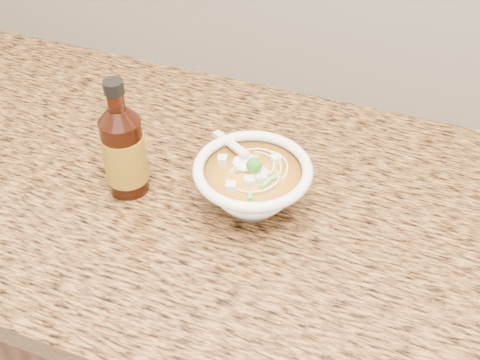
% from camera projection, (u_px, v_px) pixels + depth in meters
% --- Properties ---
extents(counter_slab, '(4.00, 0.68, 0.04)m').
position_uv_depth(counter_slab, '(336.00, 228.00, 0.91)').
color(counter_slab, brown).
rests_on(counter_slab, cabinet).
extents(soup_bowl, '(0.18, 0.18, 0.10)m').
position_uv_depth(soup_bowl, '(252.00, 185.00, 0.90)').
color(soup_bowl, white).
rests_on(soup_bowl, counter_slab).
extents(hot_sauce_bottle, '(0.08, 0.08, 0.20)m').
position_uv_depth(hot_sauce_bottle, '(124.00, 151.00, 0.90)').
color(hot_sauce_bottle, '#3E1308').
rests_on(hot_sauce_bottle, counter_slab).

